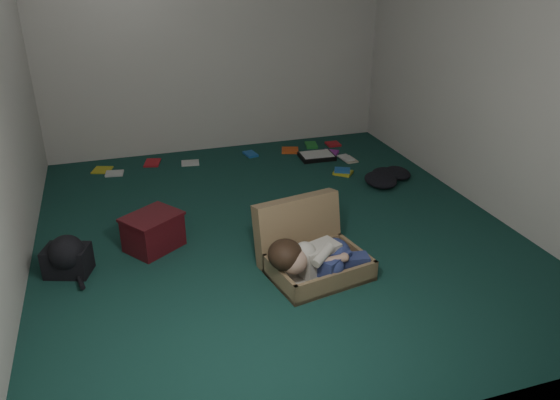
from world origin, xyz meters
TOP-DOWN VIEW (x-y plane):
  - floor at (0.00, 0.00)m, footprint 4.50×4.50m
  - wall_back at (0.00, 2.25)m, footprint 4.50×0.00m
  - wall_front at (0.00, -2.25)m, footprint 4.50×0.00m
  - wall_right at (2.00, 0.00)m, footprint 0.00×4.50m
  - suitcase at (0.07, -0.68)m, footprint 0.82×0.81m
  - person at (0.05, -0.87)m, footprint 0.79×0.38m
  - maroon_bin at (-1.04, -0.01)m, footprint 0.55×0.53m
  - backpack at (-1.70, -0.20)m, footprint 0.49×0.44m
  - clothing_pile at (1.46, 0.68)m, footprint 0.50×0.42m
  - paper_tray at (0.99, 1.53)m, footprint 0.41×0.31m
  - book_scatter at (0.28, 1.72)m, footprint 3.00×1.20m

SIDE VIEW (x-z plane):
  - floor at x=0.00m, z-range 0.00..0.00m
  - book_scatter at x=0.28m, z-range 0.00..0.02m
  - paper_tray at x=0.99m, z-range 0.00..0.05m
  - clothing_pile at x=1.46m, z-range 0.00..0.15m
  - backpack at x=-1.70m, z-range 0.00..0.24m
  - maroon_bin at x=-1.04m, z-range 0.00..0.30m
  - suitcase at x=0.07m, z-range -0.10..0.42m
  - person at x=0.05m, z-range 0.04..0.36m
  - wall_back at x=0.00m, z-range -0.95..3.55m
  - wall_front at x=0.00m, z-range -0.95..3.55m
  - wall_right at x=2.00m, z-range -0.95..3.55m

